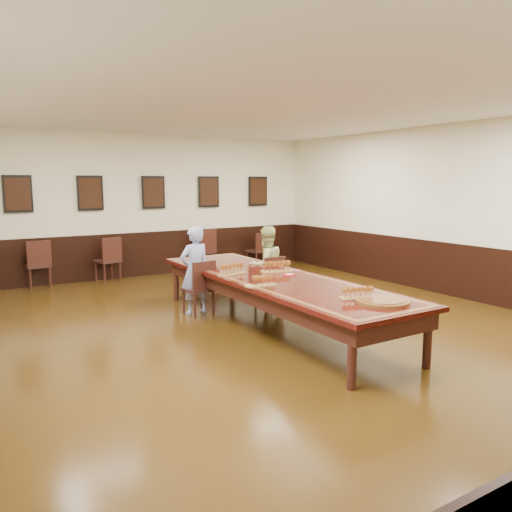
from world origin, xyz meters
TOP-DOWN VIEW (x-y plane):
  - floor at (0.00, 0.00)m, footprint 8.00×10.00m
  - ceiling at (0.00, 0.00)m, footprint 8.00×10.00m
  - wall_back at (0.00, 5.01)m, footprint 8.00×0.02m
  - wall_right at (4.01, 0.00)m, footprint 0.02×10.00m
  - chair_man at (-0.66, 1.20)m, footprint 0.47×0.51m
  - chair_woman at (0.63, 1.09)m, footprint 0.42×0.45m
  - spare_chair_a at (-2.54, 4.84)m, footprint 0.48×0.52m
  - spare_chair_b at (-1.15, 4.74)m, footprint 0.55×0.58m
  - spare_chair_c at (1.13, 4.77)m, footprint 0.59×0.62m
  - spare_chair_d at (2.57, 4.64)m, footprint 0.49×0.52m
  - person_man at (-0.68, 1.30)m, footprint 0.56×0.40m
  - person_woman at (0.63, 1.19)m, footprint 0.69×0.54m
  - pink_phone at (0.60, 0.27)m, footprint 0.12×0.14m
  - wainscoting at (0.00, 0.00)m, footprint 8.00×10.00m
  - conference_table at (0.00, 0.00)m, footprint 1.40×5.00m
  - posters at (0.00, 4.94)m, footprint 6.14×0.04m
  - flight_a at (-0.42, 0.50)m, footprint 0.48×0.25m
  - flight_b at (0.26, 0.31)m, footprint 0.50×0.26m
  - flight_c at (-0.51, -0.44)m, footprint 0.42×0.18m
  - flight_d at (0.08, -1.69)m, footprint 0.44×0.26m
  - red_plate_grp at (0.27, -0.02)m, footprint 0.19×0.19m
  - carved_platter at (0.18, -1.98)m, footprint 0.65×0.65m

SIDE VIEW (x-z plane):
  - floor at x=0.00m, z-range -0.02..0.00m
  - spare_chair_d at x=2.57m, z-range 0.00..0.87m
  - chair_woman at x=0.63m, z-range 0.00..0.88m
  - chair_man at x=-0.66m, z-range 0.00..0.90m
  - spare_chair_b at x=-1.15m, z-range 0.00..0.96m
  - spare_chair_a at x=-2.54m, z-range 0.00..0.98m
  - wainscoting at x=0.00m, z-range 0.00..1.00m
  - spare_chair_c at x=1.13m, z-range 0.00..1.03m
  - conference_table at x=0.00m, z-range 0.23..0.99m
  - person_woman at x=0.63m, z-range 0.00..1.38m
  - person_man at x=-0.68m, z-range 0.00..1.43m
  - pink_phone at x=0.60m, z-range 0.75..0.76m
  - red_plate_grp at x=0.27m, z-range 0.75..0.77m
  - carved_platter at x=0.18m, z-range 0.75..0.80m
  - flight_c at x=-0.51m, z-range 0.74..0.90m
  - flight_d at x=0.08m, z-range 0.74..0.90m
  - flight_a at x=-0.42m, z-range 0.74..0.92m
  - flight_b at x=0.26m, z-range 0.74..0.92m
  - wall_back at x=0.00m, z-range 0.00..3.20m
  - wall_right at x=4.01m, z-range 0.00..3.20m
  - posters at x=0.00m, z-range 1.53..2.27m
  - ceiling at x=0.00m, z-range 3.20..3.22m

